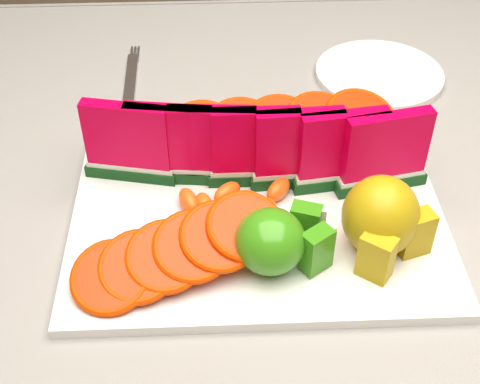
# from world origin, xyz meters

# --- Properties ---
(table) EXTENTS (1.40, 0.90, 0.75)m
(table) POSITION_xyz_m (0.00, 0.00, 0.65)
(table) COLOR #49291E
(table) RESTS_ON ground
(tablecloth) EXTENTS (1.53, 1.03, 0.20)m
(tablecloth) POSITION_xyz_m (0.00, 0.00, 0.72)
(tablecloth) COLOR slate
(tablecloth) RESTS_ON table
(platter) EXTENTS (0.40, 0.30, 0.01)m
(platter) POSITION_xyz_m (-0.02, -0.02, 0.76)
(platter) COLOR silver
(platter) RESTS_ON tablecloth
(apple_cluster) EXTENTS (0.10, 0.08, 0.06)m
(apple_cluster) POSITION_xyz_m (-0.01, -0.09, 0.80)
(apple_cluster) COLOR #178013
(apple_cluster) RESTS_ON platter
(pear_cluster) EXTENTS (0.10, 0.11, 0.09)m
(pear_cluster) POSITION_xyz_m (0.10, -0.08, 0.81)
(pear_cluster) COLOR #B06615
(pear_cluster) RESTS_ON platter
(side_plate) EXTENTS (0.22, 0.22, 0.01)m
(side_plate) POSITION_xyz_m (0.17, 0.26, 0.76)
(side_plate) COLOR silver
(side_plate) RESTS_ON tablecloth
(fork) EXTENTS (0.02, 0.20, 0.00)m
(fork) POSITION_xyz_m (-0.18, 0.26, 0.76)
(fork) COLOR silver
(fork) RESTS_ON tablecloth
(watermelon_row) EXTENTS (0.39, 0.07, 0.10)m
(watermelon_row) POSITION_xyz_m (-0.02, 0.03, 0.82)
(watermelon_row) COLOR #0D3E11
(watermelon_row) RESTS_ON platter
(orange_fan_front) EXTENTS (0.23, 0.14, 0.06)m
(orange_fan_front) POSITION_xyz_m (-0.10, -0.10, 0.80)
(orange_fan_front) COLOR #D75800
(orange_fan_front) RESTS_ON platter
(orange_fan_back) EXTENTS (0.34, 0.12, 0.05)m
(orange_fan_back) POSITION_xyz_m (-0.01, 0.11, 0.79)
(orange_fan_back) COLOR #D75800
(orange_fan_back) RESTS_ON platter
(tangerine_segments) EXTENTS (0.13, 0.07, 0.02)m
(tangerine_segments) POSITION_xyz_m (-0.05, -0.01, 0.78)
(tangerine_segments) COLOR #EB4D26
(tangerine_segments) RESTS_ON platter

